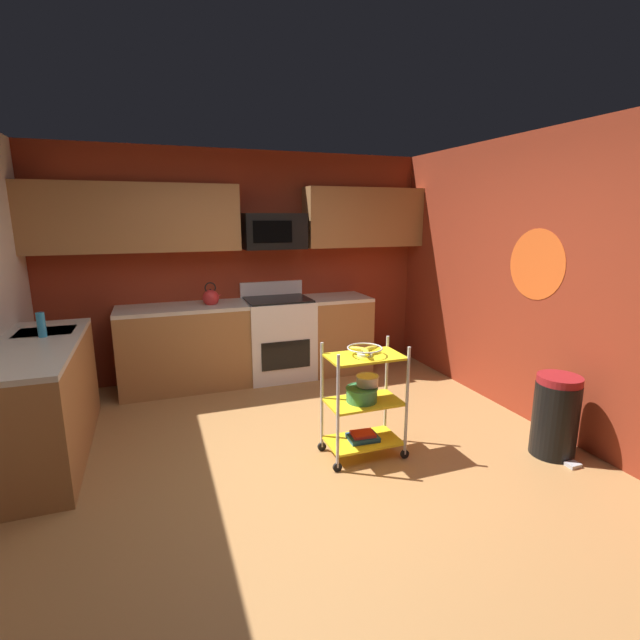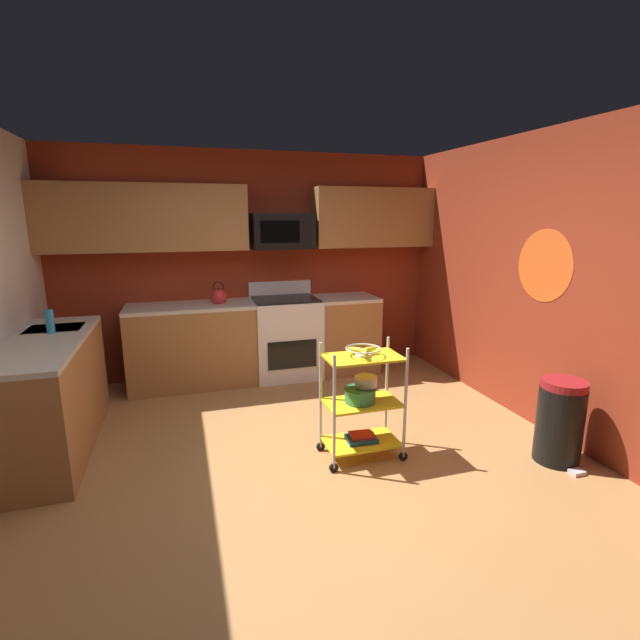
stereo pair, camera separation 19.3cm
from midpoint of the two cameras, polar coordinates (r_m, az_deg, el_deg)
floor at (r=3.68m, az=-2.84°, el=-18.19°), size 4.40×4.80×0.04m
wall_back at (r=5.56m, az=-10.49°, el=6.66°), size 4.52×0.06×2.60m
wall_right at (r=4.40m, az=25.99°, el=4.01°), size 0.06×4.80×2.60m
wall_flower_decal at (r=4.50m, az=24.09°, el=6.29°), size 0.00×0.63×0.63m
counter_run at (r=4.88m, az=-17.04°, el=-4.56°), size 3.63×2.34×0.92m
oven_range at (r=5.45m, az=-6.20°, el=-2.11°), size 0.76×0.65×1.10m
upper_cabinets at (r=5.32m, az=-11.15°, el=12.31°), size 4.40×0.33×0.70m
microwave at (r=5.38m, az=-6.79°, el=10.86°), size 0.70×0.39×0.40m
rolling_cart at (r=3.66m, az=3.90°, el=-10.06°), size 0.64×0.36×0.91m
fruit_bowl at (r=3.52m, az=4.01°, el=-3.69°), size 0.27×0.27×0.07m
mixing_bowl_large at (r=3.63m, az=3.65°, el=-9.13°), size 0.25×0.25×0.11m
mixing_bowl_small at (r=3.64m, az=4.36°, el=-7.45°), size 0.18×0.18×0.08m
book_stack at (r=3.79m, az=3.83°, el=-14.20°), size 0.24×0.19×0.06m
kettle at (r=5.22m, az=-14.38°, el=2.71°), size 0.21×0.18×0.26m
dish_soap_bottle at (r=4.36m, az=-32.32°, el=-0.51°), size 0.06×0.06×0.20m
trash_can at (r=4.11m, az=25.92°, el=-10.64°), size 0.34×0.42×0.66m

